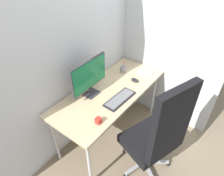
# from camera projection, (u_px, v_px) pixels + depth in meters

# --- Properties ---
(ground_plane) EXTENTS (8.00, 8.00, 0.00)m
(ground_plane) POSITION_uv_depth(u_px,v_px,m) (111.00, 132.00, 2.80)
(ground_plane) COLOR gray
(wall_back) EXTENTS (2.67, 0.04, 2.80)m
(wall_back) POSITION_uv_depth(u_px,v_px,m) (83.00, 31.00, 2.13)
(wall_back) COLOR silver
(wall_back) RESTS_ON ground_plane
(wall_side_right) EXTENTS (0.04, 1.78, 2.80)m
(wall_side_right) POSITION_uv_depth(u_px,v_px,m) (160.00, 21.00, 2.39)
(wall_side_right) COLOR silver
(wall_side_right) RESTS_ON ground_plane
(desk) EXTENTS (1.55, 0.66, 0.75)m
(desk) POSITION_uv_depth(u_px,v_px,m) (110.00, 94.00, 2.38)
(desk) COLOR #D1B78C
(desk) RESTS_ON ground_plane
(office_chair) EXTENTS (0.62, 0.63, 1.31)m
(office_chair) POSITION_uv_depth(u_px,v_px,m) (158.00, 135.00, 1.93)
(office_chair) COLOR black
(office_chair) RESTS_ON ground_plane
(monitor) EXTENTS (0.52, 0.14, 0.44)m
(monitor) POSITION_uv_depth(u_px,v_px,m) (89.00, 76.00, 2.15)
(monitor) COLOR #333338
(monitor) RESTS_ON desk
(keyboard) EXTENTS (0.42, 0.18, 0.02)m
(keyboard) POSITION_uv_depth(u_px,v_px,m) (120.00, 99.00, 2.21)
(keyboard) COLOR black
(keyboard) RESTS_ON desk
(mouse) EXTENTS (0.08, 0.12, 0.03)m
(mouse) POSITION_uv_depth(u_px,v_px,m) (135.00, 80.00, 2.49)
(mouse) COLOR black
(mouse) RESTS_ON desk
(pen_holder) EXTENTS (0.08, 0.08, 0.18)m
(pen_holder) POSITION_uv_depth(u_px,v_px,m) (123.00, 69.00, 2.65)
(pen_holder) COLOR gray
(pen_holder) RESTS_ON desk
(notebook) EXTENTS (0.21, 0.24, 0.02)m
(notebook) POSITION_uv_depth(u_px,v_px,m) (145.00, 72.00, 2.65)
(notebook) COLOR beige
(notebook) RESTS_ON desk
(desk_clamp_accessory) EXTENTS (0.05, 0.05, 0.06)m
(desk_clamp_accessory) POSITION_uv_depth(u_px,v_px,m) (98.00, 121.00, 1.92)
(desk_clamp_accessory) COLOR red
(desk_clamp_accessory) RESTS_ON desk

